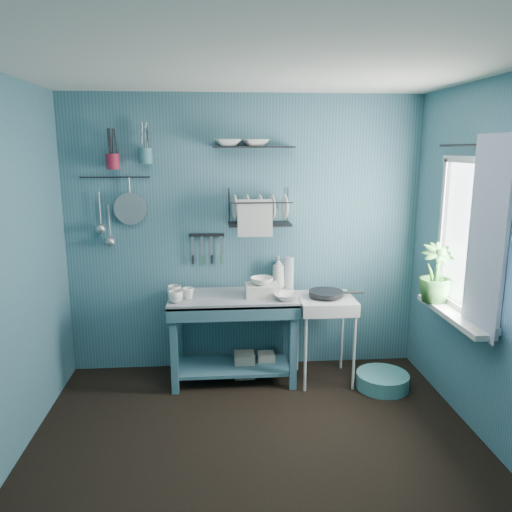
{
  "coord_description": "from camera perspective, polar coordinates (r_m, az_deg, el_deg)",
  "views": [
    {
      "loc": [
        -0.25,
        -2.97,
        2.03
      ],
      "look_at": [
        0.05,
        0.85,
        1.2
      ],
      "focal_mm": 35.0,
      "sensor_mm": 36.0,
      "label": 1
    }
  ],
  "objects": [
    {
      "name": "floor",
      "position": [
        3.61,
        0.3,
        -22.03
      ],
      "size": [
        3.2,
        3.2,
        0.0
      ],
      "primitive_type": "plane",
      "color": "black",
      "rests_on": "ground"
    },
    {
      "name": "ceiling",
      "position": [
        3.02,
        0.36,
        21.17
      ],
      "size": [
        3.2,
        3.2,
        0.0
      ],
      "primitive_type": "plane",
      "rotation": [
        3.14,
        0.0,
        0.0
      ],
      "color": "silver",
      "rests_on": "ground"
    },
    {
      "name": "wall_back",
      "position": [
        4.55,
        -1.28,
        2.34
      ],
      "size": [
        3.2,
        0.0,
        3.2
      ],
      "primitive_type": "plane",
      "rotation": [
        1.57,
        0.0,
        0.0
      ],
      "color": "#386473",
      "rests_on": "ground"
    },
    {
      "name": "wall_front",
      "position": [
        1.69,
        4.82,
        -15.43
      ],
      "size": [
        3.2,
        0.0,
        3.2
      ],
      "primitive_type": "plane",
      "rotation": [
        -1.57,
        0.0,
        0.0
      ],
      "color": "#386473",
      "rests_on": "ground"
    },
    {
      "name": "wall_right",
      "position": [
        3.59,
        26.72,
        -1.67
      ],
      "size": [
        0.0,
        3.0,
        3.0
      ],
      "primitive_type": "plane",
      "rotation": [
        1.57,
        0.0,
        -1.57
      ],
      "color": "#386473",
      "rests_on": "ground"
    },
    {
      "name": "work_counter",
      "position": [
        4.47,
        -2.61,
        -9.33
      ],
      "size": [
        1.14,
        0.62,
        0.78
      ],
      "primitive_type": "cube",
      "rotation": [
        0.0,
        0.0,
        -0.06
      ],
      "color": "#366372",
      "rests_on": "floor"
    },
    {
      "name": "mug_left",
      "position": [
        4.18,
        -9.2,
        -4.62
      ],
      "size": [
        0.12,
        0.12,
        0.1
      ],
      "primitive_type": "imported",
      "color": "white",
      "rests_on": "work_counter"
    },
    {
      "name": "mug_mid",
      "position": [
        4.27,
        -7.75,
        -4.25
      ],
      "size": [
        0.14,
        0.14,
        0.09
      ],
      "primitive_type": "imported",
      "rotation": [
        0.0,
        0.0,
        0.52
      ],
      "color": "white",
      "rests_on": "work_counter"
    },
    {
      "name": "mug_right",
      "position": [
        4.34,
        -9.3,
        -4.02
      ],
      "size": [
        0.17,
        0.17,
        0.1
      ],
      "primitive_type": "imported",
      "rotation": [
        0.0,
        0.0,
        1.05
      ],
      "color": "white",
      "rests_on": "work_counter"
    },
    {
      "name": "wash_tub",
      "position": [
        4.32,
        0.66,
        -3.9
      ],
      "size": [
        0.28,
        0.22,
        0.1
      ],
      "primitive_type": "cube",
      "color": "silver",
      "rests_on": "work_counter"
    },
    {
      "name": "tub_bowl",
      "position": [
        4.3,
        0.67,
        -2.87
      ],
      "size": [
        0.2,
        0.19,
        0.06
      ],
      "primitive_type": "imported",
      "color": "white",
      "rests_on": "wash_tub"
    },
    {
      "name": "soap_bottle",
      "position": [
        4.52,
        2.56,
        -1.87
      ],
      "size": [
        0.11,
        0.12,
        0.3
      ],
      "primitive_type": "imported",
      "color": "silver",
      "rests_on": "work_counter"
    },
    {
      "name": "water_bottle",
      "position": [
        4.56,
        3.78,
        -1.9
      ],
      "size": [
        0.09,
        0.09,
        0.28
      ],
      "primitive_type": "cylinder",
      "color": "#ACB5C0",
      "rests_on": "work_counter"
    },
    {
      "name": "counter_bowl",
      "position": [
        4.23,
        3.53,
        -4.63
      ],
      "size": [
        0.22,
        0.22,
        0.05
      ],
      "primitive_type": "imported",
      "color": "white",
      "rests_on": "work_counter"
    },
    {
      "name": "hotplate_stand",
      "position": [
        4.51,
        7.86,
        -9.34
      ],
      "size": [
        0.5,
        0.5,
        0.77
      ],
      "primitive_type": "cube",
      "rotation": [
        0.0,
        0.0,
        0.05
      ],
      "color": "silver",
      "rests_on": "floor"
    },
    {
      "name": "frying_pan",
      "position": [
        4.37,
        8.02,
        -4.21
      ],
      "size": [
        0.3,
        0.3,
        0.03
      ],
      "primitive_type": "cylinder",
      "color": "black",
      "rests_on": "hotplate_stand"
    },
    {
      "name": "knife_strip",
      "position": [
        4.51,
        -5.67,
        2.38
      ],
      "size": [
        0.32,
        0.02,
        0.03
      ],
      "primitive_type": "cube",
      "rotation": [
        0.0,
        0.0,
        0.0
      ],
      "color": "black",
      "rests_on": "wall_back"
    },
    {
      "name": "dish_rack",
      "position": [
        4.39,
        0.42,
        5.61
      ],
      "size": [
        0.58,
        0.31,
        0.32
      ],
      "primitive_type": "cube",
      "rotation": [
        0.0,
        0.0,
        0.14
      ],
      "color": "black",
      "rests_on": "wall_back"
    },
    {
      "name": "upper_shelf",
      "position": [
        4.38,
        -0.23,
        12.35
      ],
      "size": [
        0.71,
        0.2,
        0.01
      ],
      "primitive_type": "cube",
      "rotation": [
        0.0,
        0.0,
        -0.03
      ],
      "color": "black",
      "rests_on": "wall_back"
    },
    {
      "name": "shelf_bowl_left",
      "position": [
        4.37,
        -3.23,
        12.11
      ],
      "size": [
        0.25,
        0.25,
        0.06
      ],
      "primitive_type": "imported",
      "rotation": [
        0.0,
        0.0,
        0.07
      ],
      "color": "white",
      "rests_on": "upper_shelf"
    },
    {
      "name": "shelf_bowl_right",
      "position": [
        4.39,
        -0.04,
        12.82
      ],
      "size": [
        0.26,
        0.26,
        0.06
      ],
      "primitive_type": "imported",
      "rotation": [
        0.0,
        0.0,
        0.13
      ],
      "color": "white",
      "rests_on": "upper_shelf"
    },
    {
      "name": "utensil_cup_magenta",
      "position": [
        4.48,
        -16.04,
        10.35
      ],
      "size": [
        0.11,
        0.11,
        0.13
      ],
      "primitive_type": "cylinder",
      "color": "maroon",
      "rests_on": "wall_back"
    },
    {
      "name": "utensil_cup_teal",
      "position": [
        4.43,
        -12.5,
        11.13
      ],
      "size": [
        0.11,
        0.11,
        0.13
      ],
      "primitive_type": "cylinder",
      "color": "#3B727B",
      "rests_on": "wall_back"
    },
    {
      "name": "colander",
      "position": [
        4.52,
        -14.18,
        5.26
      ],
      "size": [
        0.28,
        0.03,
        0.28
      ],
      "primitive_type": "cylinder",
      "rotation": [
        1.54,
        0.0,
        0.0
      ],
      "color": "#A4A7AC",
      "rests_on": "wall_back"
    },
    {
      "name": "ladle_outer",
      "position": [
        4.58,
        -17.43,
        5.14
      ],
      "size": [
        0.01,
        0.01,
        0.3
      ],
      "primitive_type": "cylinder",
      "color": "#A4A7AC",
      "rests_on": "wall_back"
    },
    {
      "name": "ladle_inner",
      "position": [
        4.57,
        -16.42,
        3.74
      ],
      "size": [
        0.01,
        0.01,
        0.3
      ],
      "primitive_type": "cylinder",
      "color": "#A4A7AC",
      "rests_on": "wall_back"
    },
    {
      "name": "hook_rail",
      "position": [
        4.53,
        -15.84,
        8.66
      ],
      "size": [
        0.6,
        0.01,
        0.01
      ],
      "primitive_type": "cylinder",
      "rotation": [
        0.0,
        1.57,
        0.0
      ],
      "color": "black",
      "rests_on": "wall_back"
    },
    {
      "name": "window_glass",
      "position": [
        3.94,
        23.4,
        1.99
      ],
      "size": [
        0.0,
        1.1,
        1.1
      ],
      "primitive_type": "plane",
      "rotation": [
        1.57,
        0.0,
        1.57
      ],
      "color": "white",
      "rests_on": "wall_right"
    },
    {
      "name": "windowsill",
      "position": [
        4.03,
        21.62,
        -6.28
      ],
      "size": [
        0.16,
        0.95,
        0.04
      ],
      "primitive_type": "cube",
      "color": "silver",
      "rests_on": "wall_right"
    },
    {
      "name": "curtain",
      "position": [
        3.64,
        24.73,
        1.91
      ],
      "size": [
        0.0,
        1.35,
        1.35
      ],
      "primitive_type": "plane",
      "rotation": [
        1.57,
        0.0,
        1.57
      ],
      "color": "silver",
      "rests_on": "wall_right"
    },
    {
      "name": "curtain_rod",
      "position": [
        3.86,
        23.63,
        11.52
      ],
      "size": [
        0.02,
        1.05,
        0.02
      ],
      "primitive_type": "cylinder",
      "rotation": [
        1.57,
        0.0,
        0.0
      ],
      "color": "black",
      "rests_on": "wall_right"
    },
    {
      "name": "potted_plant",
      "position": [
        4.19,
        19.82,
        -1.85
      ],
      "size": [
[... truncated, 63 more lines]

